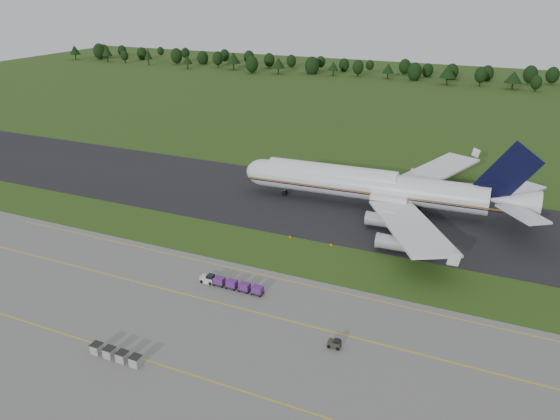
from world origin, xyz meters
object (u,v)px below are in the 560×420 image
at_px(utility_cart, 334,344).
at_px(aircraft, 374,186).
at_px(baggage_train, 230,284).
at_px(edge_markers, 310,241).
at_px(uld_row, 116,354).

bearing_deg(utility_cart, aircraft, 99.42).
xyz_separation_m(baggage_train, utility_cart, (23.05, -8.94, -0.30)).
relative_size(aircraft, edge_markers, 7.25).
relative_size(utility_cart, uld_row, 0.23).
relative_size(aircraft, utility_cart, 35.91).
xyz_separation_m(utility_cart, edge_markers, (-16.55, 32.58, -0.32)).
distance_m(aircraft, baggage_train, 50.45).
bearing_deg(utility_cart, edge_markers, 116.93).
height_order(aircraft, utility_cart, aircraft).
xyz_separation_m(aircraft, edge_markers, (-7.05, -24.72, -5.51)).
distance_m(utility_cart, uld_row, 32.77).
height_order(utility_cart, uld_row, uld_row).
bearing_deg(aircraft, baggage_train, -105.65).
height_order(uld_row, edge_markers, uld_row).
bearing_deg(utility_cart, baggage_train, 158.80).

